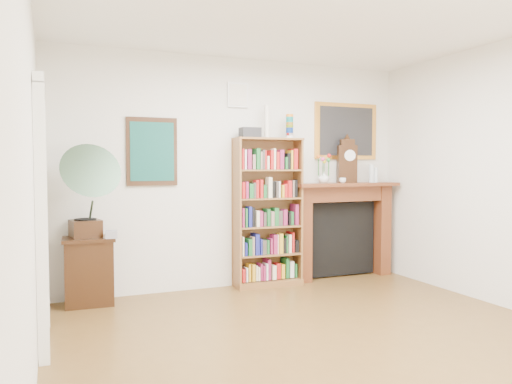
{
  "coord_description": "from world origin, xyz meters",
  "views": [
    {
      "loc": [
        -2.14,
        -3.27,
        1.49
      ],
      "look_at": [
        -0.12,
        1.6,
        1.21
      ],
      "focal_mm": 35.0,
      "sensor_mm": 36.0,
      "label": 1
    }
  ],
  "objects_px": {
    "side_cabinet": "(89,271)",
    "teacup": "(343,180)",
    "mantel_clock": "(347,162)",
    "bottle_right": "(376,175)",
    "flower_vase": "(324,177)",
    "fireplace": "(343,221)",
    "bookshelf": "(268,204)",
    "cd_stack": "(112,234)",
    "bottle_left": "(371,173)",
    "gramophone": "(86,186)"
  },
  "relations": [
    {
      "from": "side_cabinet",
      "to": "teacup",
      "type": "distance_m",
      "value": 3.26
    },
    {
      "from": "mantel_clock",
      "to": "bottle_right",
      "type": "distance_m",
      "value": 0.47
    },
    {
      "from": "flower_vase",
      "to": "bottle_right",
      "type": "xyz_separation_m",
      "value": [
        0.8,
        -0.02,
        0.03
      ]
    },
    {
      "from": "fireplace",
      "to": "teacup",
      "type": "distance_m",
      "value": 0.57
    },
    {
      "from": "bookshelf",
      "to": "cd_stack",
      "type": "distance_m",
      "value": 1.92
    },
    {
      "from": "teacup",
      "to": "bottle_left",
      "type": "xyz_separation_m",
      "value": [
        0.51,
        0.09,
        0.09
      ]
    },
    {
      "from": "gramophone",
      "to": "flower_vase",
      "type": "xyz_separation_m",
      "value": [
        2.93,
        0.19,
        0.06
      ]
    },
    {
      "from": "cd_stack",
      "to": "bookshelf",
      "type": "bearing_deg",
      "value": 6.0
    },
    {
      "from": "bottle_right",
      "to": "side_cabinet",
      "type": "bearing_deg",
      "value": -179.27
    },
    {
      "from": "fireplace",
      "to": "teacup",
      "type": "bearing_deg",
      "value": -124.51
    },
    {
      "from": "side_cabinet",
      "to": "teacup",
      "type": "bearing_deg",
      "value": 2.1
    },
    {
      "from": "fireplace",
      "to": "mantel_clock",
      "type": "distance_m",
      "value": 0.79
    },
    {
      "from": "mantel_clock",
      "to": "bookshelf",
      "type": "bearing_deg",
      "value": -160.18
    },
    {
      "from": "mantel_clock",
      "to": "teacup",
      "type": "relative_size",
      "value": 6.58
    },
    {
      "from": "bookshelf",
      "to": "bottle_right",
      "type": "distance_m",
      "value": 1.63
    },
    {
      "from": "fireplace",
      "to": "mantel_clock",
      "type": "xyz_separation_m",
      "value": [
        0.05,
        -0.01,
        0.79
      ]
    },
    {
      "from": "flower_vase",
      "to": "bookshelf",
      "type": "bearing_deg",
      "value": -178.51
    },
    {
      "from": "bookshelf",
      "to": "mantel_clock",
      "type": "bearing_deg",
      "value": 5.64
    },
    {
      "from": "cd_stack",
      "to": "flower_vase",
      "type": "distance_m",
      "value": 2.75
    },
    {
      "from": "fireplace",
      "to": "bottle_left",
      "type": "bearing_deg",
      "value": -8.3
    },
    {
      "from": "flower_vase",
      "to": "teacup",
      "type": "height_order",
      "value": "flower_vase"
    },
    {
      "from": "teacup",
      "to": "bottle_right",
      "type": "bearing_deg",
      "value": 8.65
    },
    {
      "from": "side_cabinet",
      "to": "cd_stack",
      "type": "relative_size",
      "value": 6.05
    },
    {
      "from": "cd_stack",
      "to": "bottle_left",
      "type": "bearing_deg",
      "value": 3.47
    },
    {
      "from": "bottle_right",
      "to": "teacup",
      "type": "bearing_deg",
      "value": -171.35
    },
    {
      "from": "flower_vase",
      "to": "teacup",
      "type": "distance_m",
      "value": 0.25
    },
    {
      "from": "gramophone",
      "to": "fireplace",
      "type": "bearing_deg",
      "value": -5.05
    },
    {
      "from": "fireplace",
      "to": "flower_vase",
      "type": "bearing_deg",
      "value": -173.7
    },
    {
      "from": "side_cabinet",
      "to": "flower_vase",
      "type": "height_order",
      "value": "flower_vase"
    },
    {
      "from": "gramophone",
      "to": "bottle_left",
      "type": "bearing_deg",
      "value": -6.34
    },
    {
      "from": "bottle_left",
      "to": "bottle_right",
      "type": "xyz_separation_m",
      "value": [
        0.07,
        -0.0,
        -0.02
      ]
    },
    {
      "from": "side_cabinet",
      "to": "bottle_left",
      "type": "bearing_deg",
      "value": 3.65
    },
    {
      "from": "bottle_right",
      "to": "gramophone",
      "type": "bearing_deg",
      "value": -177.33
    },
    {
      "from": "side_cabinet",
      "to": "flower_vase",
      "type": "relative_size",
      "value": 5.02
    },
    {
      "from": "gramophone",
      "to": "bottle_left",
      "type": "relative_size",
      "value": 4.09
    },
    {
      "from": "bookshelf",
      "to": "fireplace",
      "type": "height_order",
      "value": "bookshelf"
    },
    {
      "from": "cd_stack",
      "to": "flower_vase",
      "type": "xyz_separation_m",
      "value": [
        2.68,
        0.22,
        0.57
      ]
    },
    {
      "from": "cd_stack",
      "to": "bottle_left",
      "type": "xyz_separation_m",
      "value": [
        3.42,
        0.21,
        0.62
      ]
    },
    {
      "from": "gramophone",
      "to": "mantel_clock",
      "type": "xyz_separation_m",
      "value": [
        3.3,
        0.22,
        0.26
      ]
    },
    {
      "from": "flower_vase",
      "to": "bottle_right",
      "type": "distance_m",
      "value": 0.8
    },
    {
      "from": "cd_stack",
      "to": "fireplace",
      "type": "bearing_deg",
      "value": 4.96
    },
    {
      "from": "flower_vase",
      "to": "cd_stack",
      "type": "bearing_deg",
      "value": -175.33
    },
    {
      "from": "bookshelf",
      "to": "gramophone",
      "type": "height_order",
      "value": "bookshelf"
    },
    {
      "from": "cd_stack",
      "to": "flower_vase",
      "type": "relative_size",
      "value": 0.83
    },
    {
      "from": "gramophone",
      "to": "flower_vase",
      "type": "relative_size",
      "value": 6.79
    },
    {
      "from": "bookshelf",
      "to": "side_cabinet",
      "type": "distance_m",
      "value": 2.21
    },
    {
      "from": "bottle_left",
      "to": "bottle_right",
      "type": "bearing_deg",
      "value": -3.42
    },
    {
      "from": "mantel_clock",
      "to": "bottle_left",
      "type": "height_order",
      "value": "mantel_clock"
    },
    {
      "from": "gramophone",
      "to": "bottle_right",
      "type": "bearing_deg",
      "value": -6.45
    },
    {
      "from": "mantel_clock",
      "to": "flower_vase",
      "type": "height_order",
      "value": "mantel_clock"
    }
  ]
}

